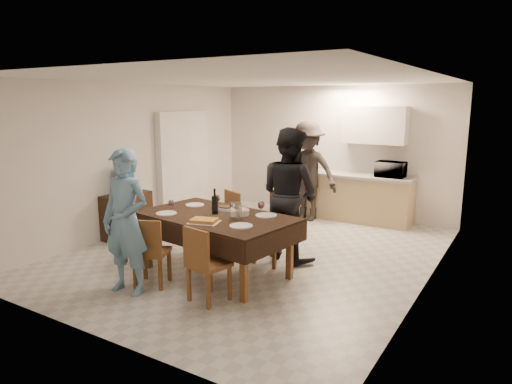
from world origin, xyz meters
TOP-DOWN VIEW (x-y plane):
  - floor at (0.00, 0.00)m, footprint 5.00×6.00m
  - ceiling at (0.00, 0.00)m, footprint 5.00×6.00m
  - wall_back at (0.00, 3.00)m, footprint 5.00×0.02m
  - wall_front at (0.00, -3.00)m, footprint 5.00×0.02m
  - wall_left at (-2.50, 0.00)m, footprint 0.02×6.00m
  - wall_right at (2.50, 0.00)m, footprint 0.02×6.00m
  - stub_partition at (-2.42, 1.20)m, footprint 0.15×1.40m
  - kitchen_base_cabinet at (0.60, 2.68)m, footprint 2.20×0.60m
  - kitchen_worktop at (0.60, 2.68)m, footprint 2.24×0.64m
  - upper_cabinet at (0.90, 2.82)m, footprint 1.20×0.34m
  - dining_table at (-0.00, -1.00)m, footprint 2.22×1.48m
  - chair_near_left at (-0.45, -1.83)m, footprint 0.53×0.55m
  - chair_near_right at (0.45, -1.84)m, footprint 0.48×0.48m
  - chair_far_left at (-0.45, -0.34)m, footprint 0.56×0.58m
  - chair_far_right at (0.45, -0.35)m, footprint 0.54×0.55m
  - console at (-2.28, -0.46)m, footprint 0.41×0.83m
  - water_jug at (-2.28, -0.46)m, footprint 0.31×0.31m
  - wine_bottle at (-0.05, -0.95)m, footprint 0.09×0.09m
  - water_pitcher at (0.35, -1.05)m, footprint 0.14×0.14m
  - savoury_tart at (0.10, -1.38)m, footprint 0.43×0.37m
  - salad_bowl at (0.30, -0.82)m, footprint 0.20×0.20m
  - mushroom_dish at (-0.05, -0.72)m, footprint 0.22×0.22m
  - wine_glass_a at (-0.55, -1.25)m, footprint 0.09×0.09m
  - wine_glass_b at (0.55, -0.75)m, footprint 0.09×0.09m
  - wine_glass_c at (-0.20, -0.70)m, footprint 0.09×0.09m
  - plate_near_left at (-0.60, -1.30)m, footprint 0.27×0.27m
  - plate_near_right at (0.60, -1.30)m, footprint 0.28×0.28m
  - plate_far_left at (-0.60, -0.70)m, footprint 0.27×0.27m
  - plate_far_right at (0.60, -0.70)m, footprint 0.28×0.28m
  - microwave at (1.28, 2.68)m, footprint 0.52×0.35m
  - person_near at (-0.55, -2.05)m, footprint 0.69×0.49m
  - person_far at (0.55, 0.05)m, footprint 1.12×0.98m
  - person_kitchen at (-0.20, 2.23)m, footprint 1.24×0.71m

SIDE VIEW (x-z plane):
  - floor at x=0.00m, z-range -0.01..0.01m
  - console at x=-2.28m, z-range 0.00..0.76m
  - kitchen_base_cabinet at x=0.60m, z-range 0.00..0.86m
  - chair_near_left at x=-0.45m, z-range 0.30..0.78m
  - chair_near_right at x=0.45m, z-range 0.31..0.80m
  - chair_far_left at x=-0.45m, z-range 0.32..0.82m
  - chair_far_right at x=0.45m, z-range 0.35..0.90m
  - dining_table at x=0.00m, z-range 0.37..1.18m
  - plate_far_left at x=-0.60m, z-range 0.81..0.82m
  - plate_near_left at x=-0.60m, z-range 0.81..0.83m
  - plate_far_right at x=0.60m, z-range 0.81..0.83m
  - plate_near_right at x=0.60m, z-range 0.81..0.83m
  - mushroom_dish at x=-0.05m, z-range 0.81..0.85m
  - savoury_tart at x=0.10m, z-range 0.81..0.86m
  - salad_bowl at x=0.30m, z-range 0.81..0.89m
  - person_near at x=-0.55m, z-range 0.00..1.76m
  - kitchen_worktop at x=0.60m, z-range 0.86..0.91m
  - wine_glass_a at x=-0.55m, z-range 0.81..1.00m
  - wine_glass_c at x=-0.20m, z-range 0.81..1.01m
  - wine_glass_b at x=0.55m, z-range 0.81..1.02m
  - water_pitcher at x=0.35m, z-range 0.81..1.03m
  - person_kitchen at x=-0.20m, z-range 0.00..1.91m
  - person_far at x=0.55m, z-range 0.00..1.93m
  - wine_bottle at x=-0.05m, z-range 0.81..1.15m
  - water_jug at x=-2.28m, z-range 0.76..1.23m
  - stub_partition at x=-2.42m, z-range 0.00..2.10m
  - microwave at x=1.28m, z-range 0.91..1.20m
  - wall_back at x=0.00m, z-range 0.00..2.60m
  - wall_front at x=0.00m, z-range 0.00..2.60m
  - wall_left at x=-2.50m, z-range 0.00..2.60m
  - wall_right at x=2.50m, z-range 0.00..2.60m
  - upper_cabinet at x=0.90m, z-range 1.50..2.20m
  - ceiling at x=0.00m, z-range 2.59..2.61m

